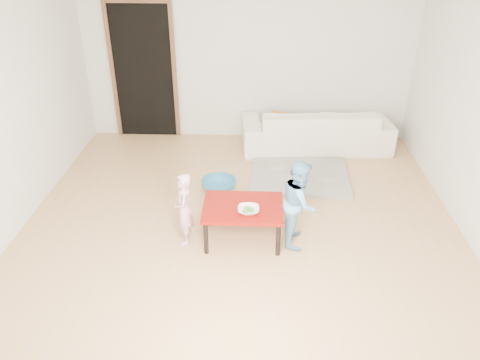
# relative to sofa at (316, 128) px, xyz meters

# --- Properties ---
(floor) EXTENTS (5.00, 5.00, 0.01)m
(floor) POSITION_rel_sofa_xyz_m (-1.06, -2.05, -0.32)
(floor) COLOR tan
(floor) RESTS_ON ground
(back_wall) EXTENTS (5.00, 0.02, 2.60)m
(back_wall) POSITION_rel_sofa_xyz_m (-1.06, 0.45, 0.98)
(back_wall) COLOR white
(back_wall) RESTS_ON floor
(left_wall) EXTENTS (0.02, 5.00, 2.60)m
(left_wall) POSITION_rel_sofa_xyz_m (-3.56, -2.05, 0.98)
(left_wall) COLOR white
(left_wall) RESTS_ON floor
(doorway) EXTENTS (1.02, 0.08, 2.11)m
(doorway) POSITION_rel_sofa_xyz_m (-2.66, 0.43, 0.70)
(doorway) COLOR brown
(doorway) RESTS_ON back_wall
(sofa) EXTENTS (2.27, 1.04, 0.65)m
(sofa) POSITION_rel_sofa_xyz_m (0.00, 0.00, 0.00)
(sofa) COLOR #EDE7CE
(sofa) RESTS_ON floor
(cushion) EXTENTS (0.60, 0.56, 0.13)m
(cushion) POSITION_rel_sofa_xyz_m (-0.49, -0.17, 0.17)
(cushion) COLOR orange
(cushion) RESTS_ON sofa
(red_table) EXTENTS (0.85, 0.64, 0.42)m
(red_table) POSITION_rel_sofa_xyz_m (-1.02, -2.41, -0.11)
(red_table) COLOR maroon
(red_table) RESTS_ON floor
(bowl) EXTENTS (0.22, 0.22, 0.06)m
(bowl) POSITION_rel_sofa_xyz_m (-0.96, -2.53, 0.13)
(bowl) COLOR white
(bowl) RESTS_ON red_table
(broccoli) EXTENTS (0.12, 0.12, 0.06)m
(broccoli) POSITION_rel_sofa_xyz_m (-0.96, -2.53, 0.13)
(broccoli) COLOR #2D5919
(broccoli) RESTS_ON red_table
(child_pink) EXTENTS (0.24, 0.33, 0.82)m
(child_pink) POSITION_rel_sofa_xyz_m (-1.64, -2.48, 0.09)
(child_pink) COLOR #E36780
(child_pink) RESTS_ON floor
(child_blue) EXTENTS (0.42, 0.51, 0.97)m
(child_blue) POSITION_rel_sofa_xyz_m (-0.42, -2.41, 0.16)
(child_blue) COLOR #5AA7D2
(child_blue) RESTS_ON floor
(basin) EXTENTS (0.45, 0.45, 0.14)m
(basin) POSITION_rel_sofa_xyz_m (-1.37, -1.35, -0.25)
(basin) COLOR teal
(basin) RESTS_ON floor
(blanket) EXTENTS (1.33, 1.12, 0.07)m
(blanket) POSITION_rel_sofa_xyz_m (-0.30, -1.00, -0.29)
(blanket) COLOR #9C9989
(blanket) RESTS_ON floor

